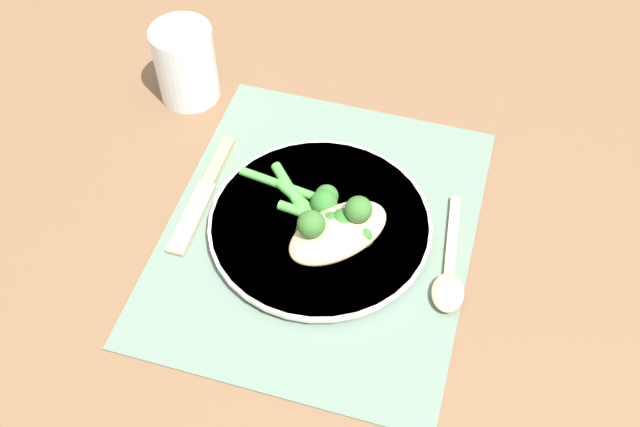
{
  "coord_description": "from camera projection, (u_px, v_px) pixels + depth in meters",
  "views": [
    {
      "loc": [
        -0.48,
        -0.14,
        0.67
      ],
      "look_at": [
        0.0,
        0.0,
        0.03
      ],
      "focal_mm": 42.0,
      "sensor_mm": 36.0,
      "label": 1
    }
  ],
  "objects": [
    {
      "name": "placemat",
      "position": [
        320.0,
        231.0,
        0.83
      ],
      "size": [
        0.4,
        0.33,
        0.0
      ],
      "color": "slate",
      "rests_on": "ground_plane"
    },
    {
      "name": "broccoli_stalk_front",
      "position": [
        346.0,
        228.0,
        0.8
      ],
      "size": [
        0.04,
        0.12,
        0.02
      ],
      "rotation": [
        0.0,
        0.0,
        9.3
      ],
      "color": "green",
      "rests_on": "plate"
    },
    {
      "name": "ground_plane",
      "position": [
        320.0,
        232.0,
        0.84
      ],
      "size": [
        3.0,
        3.0,
        0.0
      ],
      "primitive_type": "plane",
      "color": "brown"
    },
    {
      "name": "broccoli_stalk_rear",
      "position": [
        332.0,
        223.0,
        0.8
      ],
      "size": [
        0.08,
        0.11,
        0.03
      ],
      "rotation": [
        0.0,
        0.0,
        8.87
      ],
      "color": "green",
      "rests_on": "plate"
    },
    {
      "name": "water_glass",
      "position": [
        186.0,
        64.0,
        0.93
      ],
      "size": [
        0.08,
        0.08,
        0.1
      ],
      "color": "silver",
      "rests_on": "ground_plane"
    },
    {
      "name": "spoon",
      "position": [
        449.0,
        280.0,
        0.79
      ],
      "size": [
        0.16,
        0.04,
        0.01
      ],
      "rotation": [
        0.0,
        0.0,
        1.68
      ],
      "color": "tan",
      "rests_on": "placemat"
    },
    {
      "name": "broccoli_stalk_left",
      "position": [
        317.0,
        197.0,
        0.83
      ],
      "size": [
        0.05,
        0.13,
        0.03
      ],
      "rotation": [
        0.0,
        0.0,
        9.28
      ],
      "color": "green",
      "rests_on": "plate"
    },
    {
      "name": "pesto_dollop_primary",
      "position": [
        316.0,
        225.0,
        0.77
      ],
      "size": [
        0.03,
        0.03,
        0.03
      ],
      "color": "#336628",
      "rests_on": "chicken_fillet"
    },
    {
      "name": "chicken_fillet",
      "position": [
        338.0,
        232.0,
        0.79
      ],
      "size": [
        0.13,
        0.13,
        0.03
      ],
      "rotation": [
        0.0,
        0.0,
        5.58
      ],
      "color": "tan",
      "rests_on": "plate"
    },
    {
      "name": "knife",
      "position": [
        204.0,
        191.0,
        0.86
      ],
      "size": [
        0.18,
        0.02,
        0.01
      ],
      "rotation": [
        0.0,
        0.0,
        1.58
      ],
      "color": "tan",
      "rests_on": "placemat"
    },
    {
      "name": "pesto_dollop_secondary",
      "position": [
        358.0,
        210.0,
        0.78
      ],
      "size": [
        0.03,
        0.03,
        0.03
      ],
      "color": "#336628",
      "rests_on": "chicken_fillet"
    },
    {
      "name": "plate",
      "position": [
        320.0,
        225.0,
        0.83
      ],
      "size": [
        0.25,
        0.25,
        0.01
      ],
      "color": "silver",
      "rests_on": "placemat"
    },
    {
      "name": "broccoli_stalk_right",
      "position": [
        307.0,
        217.0,
        0.81
      ],
      "size": [
        0.1,
        0.09,
        0.02
      ],
      "rotation": [
        0.0,
        0.0,
        8.59
      ],
      "color": "green",
      "rests_on": "plate"
    }
  ]
}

